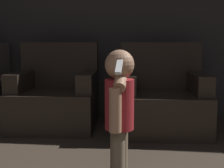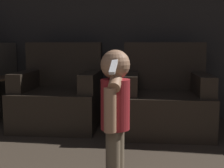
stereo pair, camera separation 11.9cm
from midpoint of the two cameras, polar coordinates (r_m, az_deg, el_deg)
wall_back at (r=4.02m, az=6.46°, el=12.78°), size 8.40×0.05×2.60m
armchair_left at (r=3.56m, az=-11.20°, el=-2.48°), size 0.96×0.90×0.94m
armchair_right at (r=3.37m, az=8.18°, el=-2.98°), size 0.96×0.90×0.94m
person_toddler at (r=2.08m, az=-0.30°, el=-3.77°), size 0.20×0.34×0.89m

